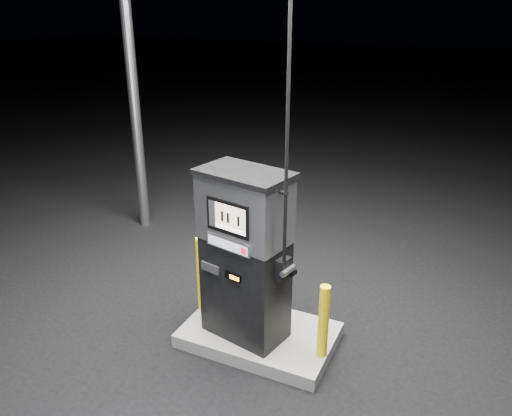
% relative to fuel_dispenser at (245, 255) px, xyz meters
% --- Properties ---
extents(ground, '(80.00, 80.00, 0.00)m').
position_rel_fuel_dispenser_xyz_m(ground, '(0.11, 0.10, -1.08)').
color(ground, black).
rests_on(ground, ground).
extents(pump_island, '(1.60, 1.00, 0.15)m').
position_rel_fuel_dispenser_xyz_m(pump_island, '(0.11, 0.10, -1.01)').
color(pump_island, slate).
rests_on(pump_island, ground).
extents(fuel_dispenser, '(1.04, 0.71, 3.76)m').
position_rel_fuel_dispenser_xyz_m(fuel_dispenser, '(0.00, 0.00, 0.00)').
color(fuel_dispenser, black).
rests_on(fuel_dispenser, pump_island).
extents(bollard_left, '(0.15, 0.15, 0.91)m').
position_rel_fuel_dispenser_xyz_m(bollard_left, '(-0.63, 0.18, -0.48)').
color(bollard_left, yellow).
rests_on(bollard_left, pump_island).
extents(bollard_right, '(0.13, 0.13, 0.79)m').
position_rel_fuel_dispenser_xyz_m(bollard_right, '(0.85, -0.01, -0.53)').
color(bollard_right, yellow).
rests_on(bollard_right, pump_island).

